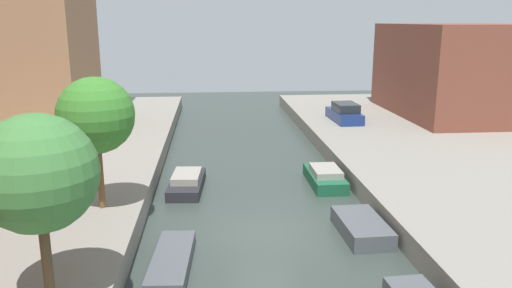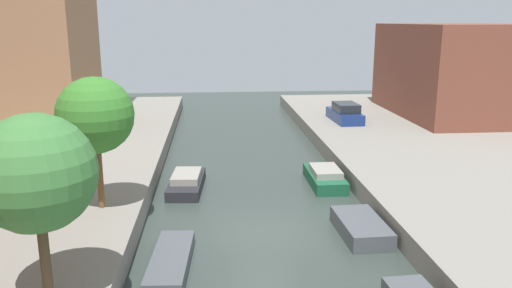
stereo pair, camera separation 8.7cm
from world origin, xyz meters
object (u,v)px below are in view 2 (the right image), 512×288
at_px(moored_boat_right_3, 361,228).
at_px(moored_boat_right_4, 325,177).
at_px(street_tree_2, 95,116).
at_px(moored_boat_left_2, 171,261).
at_px(moored_boat_left_3, 187,182).
at_px(low_block_right, 461,70).
at_px(parked_car, 345,113).
at_px(street_tree_1, 36,174).

distance_m(moored_boat_right_3, moored_boat_right_4, 6.58).
height_order(street_tree_2, moored_boat_right_3, street_tree_2).
bearing_deg(moored_boat_left_2, moored_boat_left_3, 88.92).
distance_m(low_block_right, moored_boat_right_3, 25.33).
distance_m(parked_car, moored_boat_left_2, 23.75).
bearing_deg(street_tree_2, moored_boat_right_3, -8.15).
relative_size(street_tree_2, parked_car, 1.20).
height_order(moored_boat_left_2, moored_boat_left_3, moored_boat_left_3).
bearing_deg(moored_boat_right_4, street_tree_1, -130.82).
xyz_separation_m(moored_boat_left_3, moored_boat_right_3, (7.31, -6.49, -0.02)).
height_order(parked_car, moored_boat_right_3, parked_car).
bearing_deg(moored_boat_right_3, moored_boat_right_4, 90.24).
height_order(low_block_right, parked_car, low_block_right).
xyz_separation_m(low_block_right, street_tree_2, (-24.59, -19.12, 0.23)).
height_order(street_tree_1, moored_boat_left_3, street_tree_1).
xyz_separation_m(street_tree_1, parked_car, (14.67, 24.11, -3.02)).
bearing_deg(moored_boat_right_3, moored_boat_left_2, -164.13).
xyz_separation_m(street_tree_1, street_tree_2, (0.00, 7.07, 0.23)).
distance_m(street_tree_2, moored_boat_left_2, 6.60).
relative_size(street_tree_1, moored_boat_left_2, 1.21).
relative_size(street_tree_1, parked_car, 1.17).
height_order(street_tree_1, parked_car, street_tree_1).
xyz_separation_m(street_tree_2, moored_boat_right_3, (10.52, -1.51, -4.50)).
relative_size(low_block_right, moored_boat_right_4, 3.42).
bearing_deg(moored_boat_left_2, parked_car, 60.66).
height_order(parked_car, moored_boat_left_2, parked_car).
bearing_deg(parked_car, moored_boat_right_4, -109.25).
height_order(street_tree_2, moored_boat_right_4, street_tree_2).
relative_size(moored_boat_left_2, moored_boat_right_3, 1.25).
height_order(moored_boat_left_2, moored_boat_right_4, moored_boat_right_4).
bearing_deg(moored_boat_left_2, street_tree_2, 130.00).
distance_m(street_tree_1, moored_boat_left_2, 6.34).
xyz_separation_m(low_block_right, parked_car, (-9.93, -2.08, -3.01)).
relative_size(street_tree_1, street_tree_2, 0.97).
xyz_separation_m(low_block_right, moored_boat_left_3, (-21.38, -14.14, -4.24)).
relative_size(parked_car, moored_boat_right_3, 1.30).
relative_size(low_block_right, moored_boat_left_3, 3.16).
bearing_deg(moored_boat_right_4, moored_boat_left_2, -130.54).
bearing_deg(moored_boat_right_3, low_block_right, 55.69).
height_order(street_tree_1, moored_boat_left_2, street_tree_1).
bearing_deg(low_block_right, parked_car, -168.18).
bearing_deg(moored_boat_right_3, street_tree_2, 171.85).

